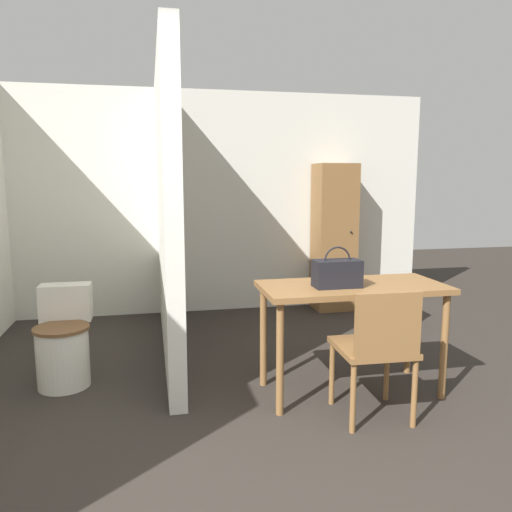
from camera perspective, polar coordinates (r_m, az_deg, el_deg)
The scene contains 8 objects.
wall_back at distance 5.78m, azimuth -5.73°, elevation 6.05°, with size 5.20×0.12×2.50m.
partition_wall at distance 4.40m, azimuth -10.15°, elevation 5.10°, with size 0.12×2.58×2.50m.
dining_table at distance 3.59m, azimuth 10.94°, elevation -4.72°, with size 1.29×0.60×0.79m.
wooden_chair at distance 3.25m, azimuth 13.67°, elevation -9.98°, with size 0.47×0.47×0.86m.
toilet at distance 4.04m, azimuth -21.13°, elevation -9.29°, with size 0.40×0.55×0.72m.
handbag at distance 3.44m, azimuth 9.24°, elevation -1.93°, with size 0.32×0.16×0.28m.
wooden_cabinet at distance 5.88m, azimuth 8.89°, elevation 2.11°, with size 0.45×0.42×1.70m.
space_heater at distance 5.45m, azimuth 15.83°, elevation -4.93°, with size 0.26×0.24×0.52m.
Camera 1 is at (-0.63, -1.79, 1.52)m, focal length 35.00 mm.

